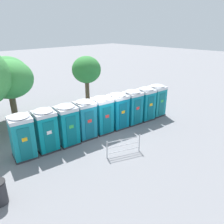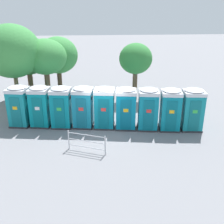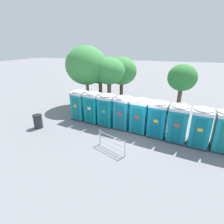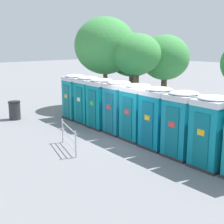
# 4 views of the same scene
# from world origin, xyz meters

# --- Properties ---
(ground_plane) EXTENTS (120.00, 120.00, 0.00)m
(ground_plane) POSITION_xyz_m (0.00, 0.00, 0.00)
(ground_plane) COLOR slate
(portapotty_0) EXTENTS (1.39, 1.40, 2.54)m
(portapotty_0) POSITION_xyz_m (-5.16, 0.95, 1.28)
(portapotty_0) COLOR #2D2D33
(portapotty_0) RESTS_ON ground
(portapotty_1) EXTENTS (1.33, 1.35, 2.54)m
(portapotty_1) POSITION_xyz_m (-3.86, 0.79, 1.28)
(portapotty_1) COLOR #2D2D33
(portapotty_1) RESTS_ON ground
(portapotty_2) EXTENTS (1.33, 1.34, 2.54)m
(portapotty_2) POSITION_xyz_m (-2.57, 0.55, 1.28)
(portapotty_2) COLOR #2D2D33
(portapotty_2) RESTS_ON ground
(portapotty_3) EXTENTS (1.35, 1.37, 2.54)m
(portapotty_3) POSITION_xyz_m (-1.26, 0.44, 1.28)
(portapotty_3) COLOR #2D2D33
(portapotty_3) RESTS_ON ground
(portapotty_4) EXTENTS (1.36, 1.36, 2.54)m
(portapotty_4) POSITION_xyz_m (0.04, 0.25, 1.28)
(portapotty_4) COLOR #2D2D33
(portapotty_4) RESTS_ON ground
(portapotty_5) EXTENTS (1.37, 1.37, 2.54)m
(portapotty_5) POSITION_xyz_m (1.33, 0.01, 1.28)
(portapotty_5) COLOR #2D2D33
(portapotty_5) RESTS_ON ground
(portapotty_6) EXTENTS (1.33, 1.35, 2.54)m
(portapotty_6) POSITION_xyz_m (2.62, -0.20, 1.28)
(portapotty_6) COLOR #2D2D33
(portapotty_6) RESTS_ON ground
(portapotty_7) EXTENTS (1.33, 1.36, 2.54)m
(portapotty_7) POSITION_xyz_m (3.92, -0.42, 1.28)
(portapotty_7) COLOR #2D2D33
(portapotty_7) RESTS_ON ground
(portapotty_8) EXTENTS (1.34, 1.33, 2.54)m
(portapotty_8) POSITION_xyz_m (5.23, -0.52, 1.28)
(portapotty_8) COLOR #2D2D33
(portapotty_8) RESTS_ON ground
(street_tree_0) EXTENTS (3.98, 3.98, 5.93)m
(street_tree_0) POSITION_xyz_m (-6.09, 4.29, 4.09)
(street_tree_0) COLOR brown
(street_tree_0) RESTS_ON ground
(street_tree_1) EXTENTS (3.52, 3.52, 4.91)m
(street_tree_1) POSITION_xyz_m (-5.54, 6.34, 3.43)
(street_tree_1) COLOR brown
(street_tree_1) RESTS_ON ground
(street_tree_2) EXTENTS (3.19, 3.19, 4.81)m
(street_tree_2) POSITION_xyz_m (-3.30, 7.01, 3.32)
(street_tree_2) COLOR #4C3826
(street_tree_2) RESTS_ON ground
(street_tree_3) EXTENTS (3.11, 3.11, 4.88)m
(street_tree_3) POSITION_xyz_m (-3.97, 4.89, 3.55)
(street_tree_3) COLOR brown
(street_tree_3) RESTS_ON ground
(street_tree_4) EXTENTS (2.52, 2.52, 4.46)m
(street_tree_4) POSITION_xyz_m (2.74, 5.24, 3.24)
(street_tree_4) COLOR brown
(street_tree_4) RESTS_ON ground
(event_barrier) EXTENTS (1.91, 0.83, 1.05)m
(event_barrier) POSITION_xyz_m (-1.05, -2.73, 0.57)
(event_barrier) COLOR #B7B7BC
(event_barrier) RESTS_ON ground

